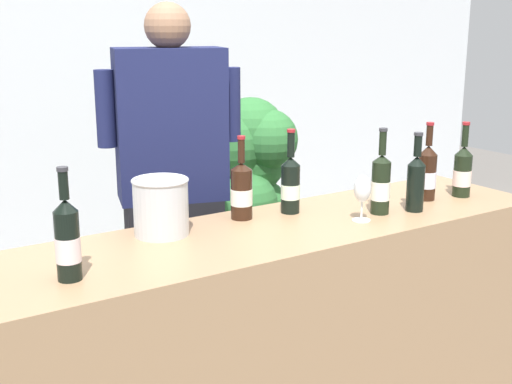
# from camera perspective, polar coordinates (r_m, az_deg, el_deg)

# --- Properties ---
(wall_back) EXTENTS (8.00, 0.10, 2.80)m
(wall_back) POSITION_cam_1_polar(r_m,az_deg,el_deg) (4.76, -16.14, 10.61)
(wall_back) COLOR silver
(wall_back) RESTS_ON ground_plane
(counter) EXTENTS (2.28, 0.58, 0.92)m
(counter) POSITION_cam_1_polar(r_m,az_deg,el_deg) (2.68, 2.38, -12.37)
(counter) COLOR #9E7A56
(counter) RESTS_ON ground_plane
(wine_bottle_0) EXTENTS (0.08, 0.08, 0.34)m
(wine_bottle_0) POSITION_cam_1_polar(r_m,az_deg,el_deg) (2.94, 14.47, 1.62)
(wine_bottle_0) COLOR black
(wine_bottle_0) RESTS_ON counter
(wine_bottle_1) EXTENTS (0.09, 0.09, 0.33)m
(wine_bottle_1) POSITION_cam_1_polar(r_m,az_deg,el_deg) (2.57, -1.25, 0.12)
(wine_bottle_1) COLOR black
(wine_bottle_1) RESTS_ON counter
(wine_bottle_2) EXTENTS (0.08, 0.08, 0.34)m
(wine_bottle_2) POSITION_cam_1_polar(r_m,az_deg,el_deg) (2.65, 2.98, 0.69)
(wine_bottle_2) COLOR black
(wine_bottle_2) RESTS_ON counter
(wine_bottle_3) EXTENTS (0.07, 0.07, 0.34)m
(wine_bottle_3) POSITION_cam_1_polar(r_m,az_deg,el_deg) (2.03, -15.87, -3.95)
(wine_bottle_3) COLOR black
(wine_bottle_3) RESTS_ON counter
(wine_bottle_4) EXTENTS (0.08, 0.08, 0.33)m
(wine_bottle_4) POSITION_cam_1_polar(r_m,az_deg,el_deg) (3.04, 17.30, 1.72)
(wine_bottle_4) COLOR black
(wine_bottle_4) RESTS_ON counter
(wine_bottle_5) EXTENTS (0.07, 0.07, 0.32)m
(wine_bottle_5) POSITION_cam_1_polar(r_m,az_deg,el_deg) (2.75, 13.55, 0.95)
(wine_bottle_5) COLOR black
(wine_bottle_5) RESTS_ON counter
(wine_bottle_6) EXTENTS (0.08, 0.08, 0.34)m
(wine_bottle_6) POSITION_cam_1_polar(r_m,az_deg,el_deg) (2.68, 10.66, 0.70)
(wine_bottle_6) COLOR black
(wine_bottle_6) RESTS_ON counter
(wine_glass) EXTENTS (0.07, 0.07, 0.18)m
(wine_glass) POSITION_cam_1_polar(r_m,az_deg,el_deg) (2.57, 9.12, 0.11)
(wine_glass) COLOR silver
(wine_glass) RESTS_ON counter
(ice_bucket) EXTENTS (0.20, 0.20, 0.21)m
(ice_bucket) POSITION_cam_1_polar(r_m,az_deg,el_deg) (2.40, -8.16, -1.23)
(ice_bucket) COLOR silver
(ice_bucket) RESTS_ON counter
(person_server) EXTENTS (0.60, 0.36, 1.75)m
(person_server) POSITION_cam_1_polar(r_m,az_deg,el_deg) (2.96, -7.10, -1.72)
(person_server) COLOR black
(person_server) RESTS_ON ground_plane
(potted_shrub) EXTENTS (0.56, 0.51, 1.27)m
(potted_shrub) POSITION_cam_1_polar(r_m,az_deg,el_deg) (3.72, -0.61, 0.93)
(potted_shrub) COLOR brown
(potted_shrub) RESTS_ON ground_plane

